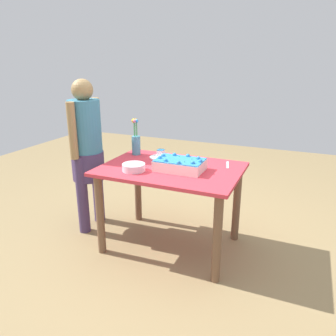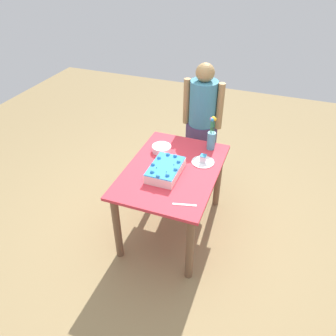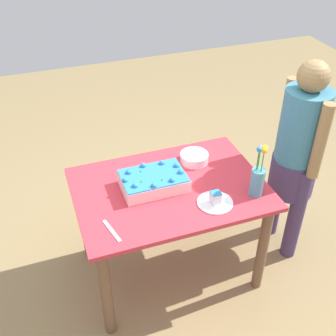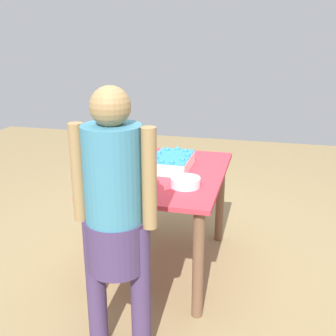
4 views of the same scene
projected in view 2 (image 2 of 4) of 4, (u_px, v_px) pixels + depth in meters
The scene contains 8 objects.
ground_plane at pixel (172, 227), 3.51m from camera, with size 8.00×8.00×0.00m, color olive.
dining_table at pixel (172, 181), 3.14m from camera, with size 1.20×0.85×0.76m.
sheet_cake at pixel (165, 170), 2.97m from camera, with size 0.40×0.26×0.12m.
serving_plate_with_slice at pixel (203, 161), 3.14m from camera, with size 0.22×0.22×0.08m.
cake_knife at pixel (184, 205), 2.65m from camera, with size 0.20×0.02×0.00m, color silver.
flower_vase at pixel (211, 138), 3.28m from camera, with size 0.08×0.08×0.35m.
fruit_bowl at pixel (162, 149), 3.29m from camera, with size 0.19×0.19×0.06m, color silver.
person_standing at pixel (202, 119), 3.68m from camera, with size 0.31×0.45×1.49m.
Camera 2 is at (2.34, 0.82, 2.56)m, focal length 35.00 mm.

